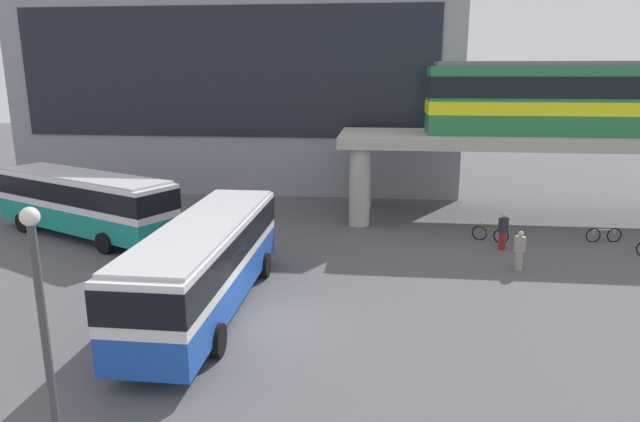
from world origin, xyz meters
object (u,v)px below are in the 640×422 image
(pedestrian_by_bike_rack, at_px, (503,232))
(bus_secondary, at_px, (83,198))
(station_building, at_px, (250,82))
(bicycle_silver, at_px, (604,235))
(bicycle_brown, at_px, (490,234))
(train, at_px, (601,98))
(bus_main, at_px, (207,257))
(pedestrian_waiting_near_stop, at_px, (519,252))

(pedestrian_by_bike_rack, bearing_deg, bus_secondary, -179.66)
(station_building, bearing_deg, bicycle_silver, -36.34)
(bicycle_brown, relative_size, pedestrian_by_bike_rack, 0.94)
(train, distance_m, bicycle_silver, 7.58)
(station_building, bearing_deg, pedestrian_by_bike_rack, -47.41)
(bus_main, height_order, bicycle_brown, bus_main)
(bicycle_silver, bearing_deg, train, 82.24)
(train, relative_size, bus_secondary, 1.64)
(bicycle_brown, bearing_deg, pedestrian_by_bike_rack, -76.80)
(bus_main, relative_size, pedestrian_waiting_near_stop, 6.46)
(pedestrian_by_bike_rack, bearing_deg, train, 45.25)
(bus_secondary, xyz_separation_m, pedestrian_by_bike_rack, (20.41, 0.12, -1.16))
(station_building, relative_size, train, 1.68)
(bus_secondary, distance_m, bicycle_brown, 20.22)
(train, bearing_deg, bus_main, -140.85)
(bus_secondary, height_order, bicycle_brown, bus_secondary)
(station_building, bearing_deg, bus_secondary, -104.51)
(bus_main, bearing_deg, station_building, 99.65)
(bicycle_brown, bearing_deg, pedestrian_waiting_near_stop, -84.38)
(station_building, relative_size, bicycle_silver, 17.12)
(train, xyz_separation_m, bicycle_silver, (-0.55, -4.01, -6.41))
(bus_main, xyz_separation_m, bicycle_brown, (11.24, 9.60, -1.63))
(train, bearing_deg, pedestrian_waiting_near_stop, -123.11)
(train, height_order, pedestrian_waiting_near_stop, train)
(bus_secondary, height_order, pedestrian_waiting_near_stop, bus_secondary)
(bus_main, bearing_deg, pedestrian_by_bike_rack, 35.65)
(train, distance_m, bus_secondary, 27.23)
(bus_secondary, height_order, bicycle_silver, bus_secondary)
(train, xyz_separation_m, pedestrian_by_bike_rack, (-5.74, -5.79, -5.93))
(train, height_order, bus_main, train)
(pedestrian_by_bike_rack, bearing_deg, pedestrian_waiting_near_stop, -87.95)
(station_building, relative_size, bus_secondary, 2.76)
(station_building, distance_m, bus_secondary, 18.77)
(train, height_order, bicycle_silver, train)
(train, distance_m, bicycle_brown, 9.88)
(station_building, distance_m, bus_main, 26.50)
(bicycle_silver, height_order, pedestrian_by_bike_rack, pedestrian_by_bike_rack)
(pedestrian_by_bike_rack, height_order, pedestrian_waiting_near_stop, pedestrian_by_bike_rack)
(bus_secondary, relative_size, bicycle_silver, 6.19)
(train, bearing_deg, bus_secondary, -167.27)
(bus_main, height_order, pedestrian_waiting_near_stop, bus_main)
(bus_secondary, distance_m, pedestrian_waiting_near_stop, 20.73)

